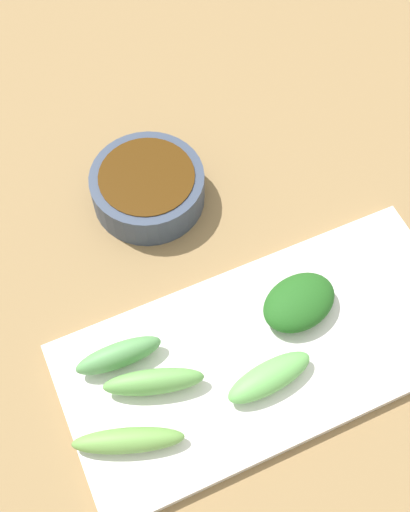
# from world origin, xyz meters

# --- Properties ---
(tabletop) EXTENTS (2.10, 2.10, 0.02)m
(tabletop) POSITION_xyz_m (0.00, 0.00, 0.01)
(tabletop) COLOR olive
(tabletop) RESTS_ON ground
(sauce_bowl) EXTENTS (0.12, 0.12, 0.04)m
(sauce_bowl) POSITION_xyz_m (-0.13, -0.04, 0.04)
(sauce_bowl) COLOR #374259
(sauce_bowl) RESTS_ON tabletop
(serving_plate) EXTENTS (0.18, 0.39, 0.01)m
(serving_plate) POSITION_xyz_m (0.08, 0.00, 0.03)
(serving_plate) COLOR white
(serving_plate) RESTS_ON tabletop
(broccoli_stalk_0) EXTENTS (0.03, 0.08, 0.03)m
(broccoli_stalk_0) POSITION_xyz_m (0.03, -0.13, 0.05)
(broccoli_stalk_0) COLOR #5C9F59
(broccoli_stalk_0) RESTS_ON serving_plate
(broccoli_stalk_1) EXTENTS (0.04, 0.09, 0.02)m
(broccoli_stalk_1) POSITION_xyz_m (0.11, -0.01, 0.04)
(broccoli_stalk_1) COLOR #69B95A
(broccoli_stalk_1) RESTS_ON serving_plate
(broccoli_stalk_2) EXTENTS (0.05, 0.09, 0.03)m
(broccoli_stalk_2) POSITION_xyz_m (0.07, -0.11, 0.05)
(broccoli_stalk_2) COLOR #69AB53
(broccoli_stalk_2) RESTS_ON serving_plate
(broccoli_leafy_4) EXTENTS (0.07, 0.08, 0.03)m
(broccoli_leafy_4) POSITION_xyz_m (0.05, 0.04, 0.05)
(broccoli_leafy_4) COLOR #215C1D
(broccoli_leafy_4) RESTS_ON serving_plate
(broccoli_stalk_5) EXTENTS (0.05, 0.10, 0.02)m
(broccoli_stalk_5) POSITION_xyz_m (0.11, -0.15, 0.04)
(broccoli_stalk_5) COLOR #6DA54B
(broccoli_stalk_5) RESTS_ON serving_plate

